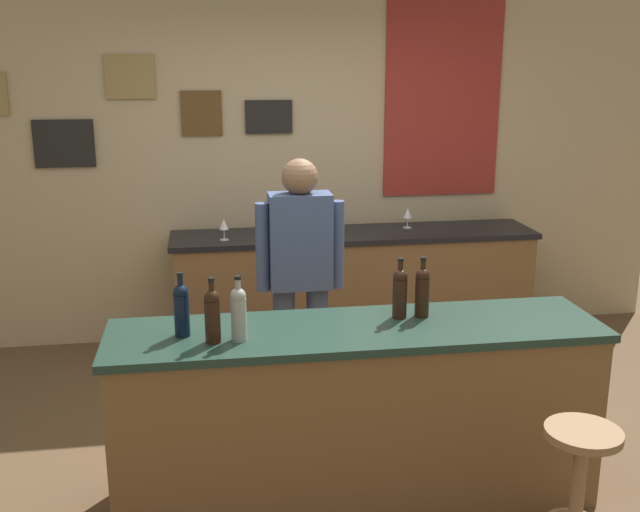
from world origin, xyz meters
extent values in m
plane|color=brown|center=(0.00, 0.00, 0.00)|extent=(10.00, 10.00, 0.00)
cube|color=tan|center=(0.00, 2.03, 1.40)|extent=(6.00, 0.06, 2.80)
cube|color=black|center=(-1.70, 1.99, 1.56)|extent=(0.43, 0.02, 0.35)
cube|color=#997F4C|center=(-1.20, 1.99, 2.04)|extent=(0.35, 0.02, 0.31)
cube|color=brown|center=(-0.70, 1.99, 1.77)|extent=(0.30, 0.02, 0.33)
cube|color=black|center=(-0.20, 1.99, 1.74)|extent=(0.35, 0.02, 0.25)
cube|color=maroon|center=(1.16, 1.99, 1.85)|extent=(0.92, 0.02, 1.48)
cube|color=brown|center=(0.00, -0.40, 0.44)|extent=(2.34, 0.57, 0.88)
cube|color=#1E382D|center=(0.00, -0.40, 0.90)|extent=(2.39, 0.60, 0.04)
cube|color=brown|center=(0.40, 1.65, 0.43)|extent=(2.68, 0.53, 0.86)
cube|color=black|center=(0.40, 1.65, 0.88)|extent=(2.74, 0.56, 0.04)
cylinder|color=#384766|center=(-0.06, 0.47, 0.43)|extent=(0.13, 0.13, 0.86)
cylinder|color=#384766|center=(-0.26, 0.47, 0.43)|extent=(0.13, 0.13, 0.86)
cube|color=#3F517A|center=(-0.16, 0.47, 1.14)|extent=(0.36, 0.20, 0.56)
sphere|color=brown|center=(-0.16, 0.47, 1.51)|extent=(0.21, 0.21, 0.21)
cylinder|color=#3F517A|center=(0.06, 0.47, 1.11)|extent=(0.08, 0.08, 0.52)
cylinder|color=#3F517A|center=(-0.38, 0.47, 1.11)|extent=(0.08, 0.08, 0.52)
cylinder|color=olive|center=(0.82, -1.11, 0.32)|extent=(0.06, 0.06, 0.65)
cylinder|color=olive|center=(0.82, -1.11, 0.66)|extent=(0.32, 0.32, 0.03)
cylinder|color=black|center=(-0.83, -0.39, 1.02)|extent=(0.07, 0.07, 0.20)
sphere|color=black|center=(-0.83, -0.39, 1.13)|extent=(0.07, 0.07, 0.07)
cylinder|color=black|center=(-0.83, -0.39, 1.17)|extent=(0.03, 0.03, 0.09)
cylinder|color=black|center=(-0.83, -0.39, 1.22)|extent=(0.03, 0.03, 0.02)
cylinder|color=black|center=(-0.69, -0.50, 1.02)|extent=(0.07, 0.07, 0.20)
sphere|color=black|center=(-0.69, -0.50, 1.13)|extent=(0.07, 0.07, 0.07)
cylinder|color=black|center=(-0.69, -0.50, 1.17)|extent=(0.03, 0.03, 0.09)
cylinder|color=black|center=(-0.69, -0.50, 1.22)|extent=(0.03, 0.03, 0.02)
cylinder|color=#999E99|center=(-0.57, -0.49, 1.02)|extent=(0.07, 0.07, 0.20)
sphere|color=#999E99|center=(-0.57, -0.49, 1.13)|extent=(0.07, 0.07, 0.07)
cylinder|color=#999E99|center=(-0.57, -0.49, 1.17)|extent=(0.03, 0.03, 0.09)
cylinder|color=black|center=(-0.57, -0.49, 1.22)|extent=(0.03, 0.03, 0.02)
cylinder|color=black|center=(0.23, -0.30, 1.02)|extent=(0.07, 0.07, 0.20)
sphere|color=black|center=(0.23, -0.30, 1.13)|extent=(0.07, 0.07, 0.07)
cylinder|color=black|center=(0.23, -0.30, 1.17)|extent=(0.03, 0.03, 0.09)
cylinder|color=black|center=(0.23, -0.30, 1.22)|extent=(0.03, 0.03, 0.02)
cylinder|color=black|center=(0.35, -0.30, 1.02)|extent=(0.07, 0.07, 0.20)
sphere|color=black|center=(0.35, -0.30, 1.13)|extent=(0.07, 0.07, 0.07)
cylinder|color=black|center=(0.35, -0.30, 1.17)|extent=(0.03, 0.03, 0.09)
cylinder|color=black|center=(0.35, -0.30, 1.22)|extent=(0.03, 0.03, 0.02)
cylinder|color=silver|center=(-0.57, 1.55, 0.90)|extent=(0.06, 0.06, 0.00)
cylinder|color=silver|center=(-0.57, 1.55, 0.94)|extent=(0.01, 0.01, 0.07)
cone|color=silver|center=(-0.57, 1.55, 1.02)|extent=(0.07, 0.07, 0.08)
cylinder|color=silver|center=(-0.04, 1.61, 0.90)|extent=(0.06, 0.06, 0.00)
cylinder|color=silver|center=(-0.04, 1.61, 0.94)|extent=(0.01, 0.01, 0.07)
cone|color=silver|center=(-0.04, 1.61, 1.02)|extent=(0.07, 0.07, 0.08)
cylinder|color=silver|center=(0.26, 1.59, 0.90)|extent=(0.06, 0.06, 0.00)
cylinder|color=silver|center=(0.26, 1.59, 0.94)|extent=(0.01, 0.01, 0.07)
cone|color=silver|center=(0.26, 1.59, 1.02)|extent=(0.07, 0.07, 0.08)
cylinder|color=silver|center=(0.83, 1.73, 0.90)|extent=(0.06, 0.06, 0.00)
cylinder|color=silver|center=(0.83, 1.73, 0.94)|extent=(0.01, 0.01, 0.07)
cone|color=silver|center=(0.83, 1.73, 1.02)|extent=(0.07, 0.07, 0.08)
camera|label=1|loc=(-0.70, -3.71, 2.17)|focal=41.95mm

